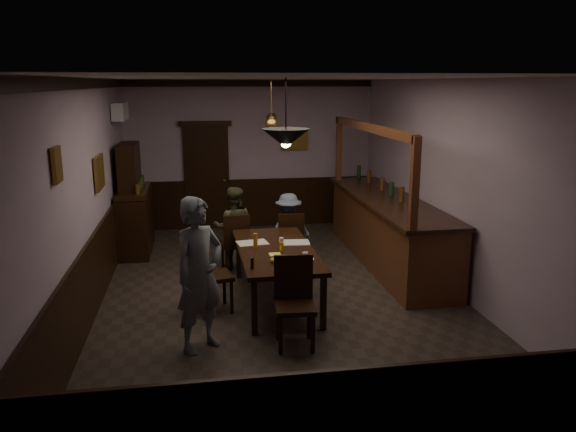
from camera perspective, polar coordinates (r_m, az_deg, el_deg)
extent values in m
cube|color=#2D2621|center=(8.05, -0.87, -8.06)|extent=(5.00, 8.00, 0.01)
cube|color=white|center=(7.49, -0.96, 13.86)|extent=(5.00, 8.00, 0.01)
cube|color=#A58EA3|center=(11.55, -3.85, 6.22)|extent=(5.00, 0.01, 3.00)
cube|color=#A58EA3|center=(3.86, 7.95, -8.67)|extent=(5.00, 0.01, 3.00)
cube|color=#A58EA3|center=(7.68, -19.71, 1.80)|extent=(0.01, 8.00, 3.00)
cube|color=#A58EA3|center=(8.36, 16.31, 2.94)|extent=(0.01, 8.00, 3.00)
cube|color=black|center=(7.62, -1.24, -3.55)|extent=(1.03, 2.21, 0.06)
cube|color=black|center=(6.74, -3.45, -9.28)|extent=(0.07, 0.07, 0.69)
cube|color=black|center=(6.88, 3.60, -8.81)|extent=(0.07, 0.07, 0.69)
cube|color=black|center=(8.65, -5.03, -4.11)|extent=(0.07, 0.07, 0.69)
cube|color=black|center=(8.76, 0.46, -3.84)|extent=(0.07, 0.07, 0.69)
cube|color=black|center=(8.93, -5.43, -2.88)|extent=(0.47, 0.47, 0.05)
cube|color=black|center=(8.68, -5.22, -1.53)|extent=(0.42, 0.09, 0.49)
cube|color=black|center=(9.19, -4.58, -3.91)|extent=(0.04, 0.04, 0.42)
cube|color=black|center=(9.13, -6.65, -4.08)|extent=(0.04, 0.04, 0.42)
cube|color=black|center=(8.88, -4.11, -4.53)|extent=(0.04, 0.04, 0.42)
cube|color=black|center=(8.81, -6.25, -4.71)|extent=(0.04, 0.04, 0.42)
cube|color=black|center=(9.04, 0.27, -2.65)|extent=(0.46, 0.46, 0.05)
cube|color=black|center=(8.80, 0.33, -1.33)|extent=(0.41, 0.09, 0.49)
cube|color=black|center=(9.28, 1.24, -3.71)|extent=(0.04, 0.04, 0.42)
cube|color=black|center=(9.26, -0.81, -3.74)|extent=(0.04, 0.04, 0.42)
cube|color=black|center=(8.96, 1.38, -4.33)|extent=(0.04, 0.04, 0.42)
cube|color=black|center=(8.95, -0.75, -4.36)|extent=(0.04, 0.04, 0.42)
cube|color=black|center=(6.40, 0.73, -9.24)|extent=(0.48, 0.48, 0.05)
cube|color=black|center=(6.48, 0.55, -6.21)|extent=(0.45, 0.08, 0.53)
cube|color=black|center=(6.32, -0.78, -12.01)|extent=(0.04, 0.04, 0.46)
cube|color=black|center=(6.36, 2.54, -11.87)|extent=(0.04, 0.04, 0.46)
cube|color=black|center=(6.65, -1.02, -10.68)|extent=(0.04, 0.04, 0.46)
cube|color=black|center=(6.68, 2.13, -10.56)|extent=(0.04, 0.04, 0.46)
cube|color=black|center=(7.43, -7.52, -6.09)|extent=(0.53, 0.53, 0.05)
cube|color=black|center=(7.29, -9.13, -4.15)|extent=(0.13, 0.44, 0.53)
cube|color=black|center=(7.39, -5.75, -8.20)|extent=(0.04, 0.04, 0.46)
cube|color=black|center=(7.72, -6.49, -7.27)|extent=(0.04, 0.04, 0.46)
cube|color=black|center=(7.31, -8.50, -8.53)|extent=(0.04, 0.04, 0.46)
cube|color=black|center=(7.64, -9.12, -7.57)|extent=(0.04, 0.04, 0.46)
imported|color=slate|center=(6.30, -9.00, -5.91)|extent=(0.76, 0.73, 1.75)
imported|color=#434228|center=(9.07, -5.57, -1.18)|extent=(0.70, 0.57, 1.33)
imported|color=slate|center=(9.19, 0.04, -1.36)|extent=(0.83, 0.56, 1.19)
cube|color=silver|center=(7.88, -3.64, -2.73)|extent=(0.46, 0.36, 0.01)
cube|color=silver|center=(7.88, 0.65, -2.70)|extent=(0.45, 0.34, 0.01)
cube|color=#FFF55D|center=(7.36, -1.33, -3.90)|extent=(0.15, 0.15, 0.00)
cylinder|color=white|center=(7.14, 2.06, -4.42)|extent=(0.15, 0.15, 0.01)
imported|color=white|center=(7.17, 1.76, -3.98)|extent=(0.08, 0.08, 0.07)
cylinder|color=white|center=(7.06, -0.63, -4.62)|extent=(0.22, 0.22, 0.01)
torus|color=#C68C47|center=(7.02, -1.33, -4.49)|extent=(0.13, 0.13, 0.04)
torus|color=#C68C47|center=(7.13, -0.42, -4.20)|extent=(0.13, 0.13, 0.04)
cylinder|color=yellow|center=(7.50, -0.70, -3.11)|extent=(0.07, 0.07, 0.12)
cylinder|color=#BF721E|center=(7.63, -3.33, -2.52)|extent=(0.06, 0.06, 0.20)
cylinder|color=silver|center=(7.60, -0.66, -2.76)|extent=(0.06, 0.06, 0.15)
cylinder|color=black|center=(6.79, -3.65, -4.82)|extent=(0.04, 0.04, 0.14)
cube|color=black|center=(10.31, -15.22, -0.65)|extent=(0.52, 1.46, 1.04)
cube|color=black|center=(10.19, -15.41, 2.47)|extent=(0.50, 1.40, 0.08)
cube|color=black|center=(10.13, -15.84, 4.77)|extent=(0.31, 0.94, 0.83)
cube|color=#4D2314|center=(9.45, 10.11, -1.60)|extent=(0.86, 4.02, 1.05)
cube|color=black|center=(9.32, 10.13, 1.63)|extent=(0.96, 4.12, 0.06)
cube|color=#4D2314|center=(9.04, 8.25, 8.89)|extent=(0.10, 3.92, 0.12)
cube|color=#4D2314|center=(7.32, 12.58, 3.13)|extent=(0.10, 0.10, 1.24)
cube|color=#4D2314|center=(10.93, 5.13, 6.71)|extent=(0.10, 0.10, 1.24)
cube|color=black|center=(11.52, -8.26, 3.83)|extent=(0.90, 0.06, 2.10)
cube|color=white|center=(10.40, -16.69, 10.16)|extent=(0.20, 0.85, 0.30)
cube|color=olive|center=(6.02, -22.43, 4.84)|extent=(0.04, 0.28, 0.36)
cube|color=olive|center=(8.41, -18.61, 4.23)|extent=(0.04, 0.62, 0.48)
cube|color=olive|center=(11.60, 0.62, 7.77)|extent=(0.55, 0.04, 0.42)
cylinder|color=black|center=(6.50, -0.22, 10.91)|extent=(0.02, 0.02, 0.68)
cone|color=black|center=(6.53, -0.22, 7.91)|extent=(0.56, 0.56, 0.22)
sphere|color=#FFD88C|center=(6.53, -0.22, 7.47)|extent=(0.12, 0.12, 0.12)
cylinder|color=#BF8C3F|center=(8.98, -1.72, 11.55)|extent=(0.02, 0.02, 0.70)
cone|color=#BF8C3F|center=(9.00, -1.70, 9.32)|extent=(0.20, 0.20, 0.22)
sphere|color=#FFD88C|center=(9.00, -1.70, 9.00)|extent=(0.12, 0.12, 0.12)
cylinder|color=#BF8C3F|center=(10.44, -1.69, 11.81)|extent=(0.02, 0.02, 0.70)
cone|color=#BF8C3F|center=(10.46, -1.68, 9.90)|extent=(0.20, 0.20, 0.22)
sphere|color=#FFD88C|center=(10.46, -1.68, 9.62)|extent=(0.12, 0.12, 0.12)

